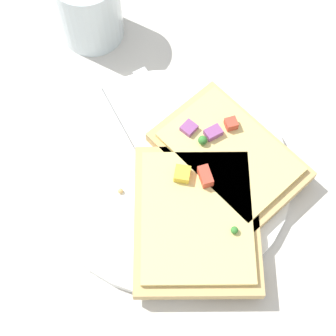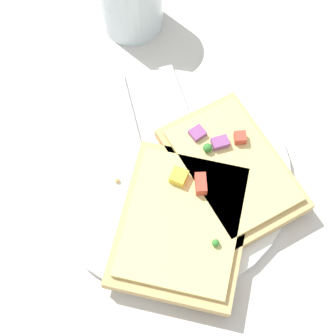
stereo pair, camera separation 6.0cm
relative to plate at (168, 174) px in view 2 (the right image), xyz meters
name	(u,v)px [view 2 (the right image)]	position (x,y,z in m)	size (l,w,h in m)	color
ground_plane	(168,177)	(0.00, 0.00, -0.01)	(4.00, 4.00, 0.00)	beige
plate	(168,174)	(0.00, 0.00, 0.00)	(0.27, 0.27, 0.01)	white
fork	(141,169)	(0.01, -0.03, 0.01)	(0.19, 0.16, 0.01)	silver
knife	(186,127)	(-0.06, -0.01, 0.01)	(0.16, 0.15, 0.01)	silver
pizza_slice_main	(183,223)	(0.05, 0.04, 0.02)	(0.19, 0.16, 0.03)	tan
pizza_slice_corner	(232,168)	(-0.03, 0.06, 0.02)	(0.17, 0.19, 0.03)	tan
crumb_scatter	(146,192)	(0.03, -0.01, 0.01)	(0.03, 0.06, 0.01)	tan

